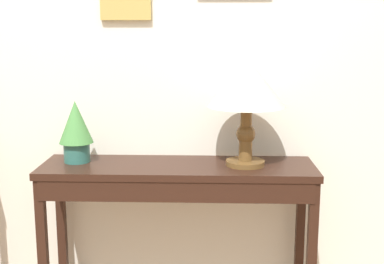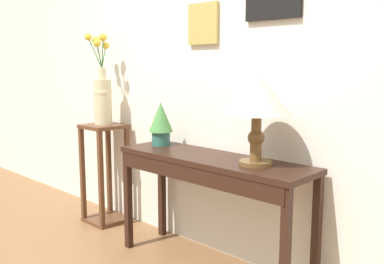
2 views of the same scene
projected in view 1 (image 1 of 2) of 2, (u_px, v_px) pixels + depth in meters
back_wall_with_art at (156, 34)px, 2.79m from camera, size 9.00×0.13×2.80m
console_table at (178, 186)px, 2.62m from camera, size 1.38×0.40×0.76m
table_lamp at (247, 87)px, 2.54m from camera, size 0.39×0.39×0.53m
potted_plant_on_console at (76, 129)px, 2.65m from camera, size 0.17×0.17×0.31m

